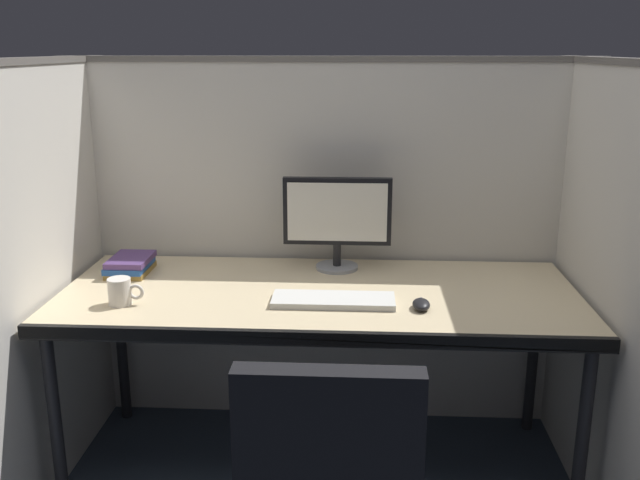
# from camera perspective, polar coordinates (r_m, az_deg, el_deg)

# --- Properties ---
(cubicle_partition_rear) EXTENTS (2.21, 0.06, 1.57)m
(cubicle_partition_rear) POSITION_cam_1_polar(r_m,az_deg,el_deg) (2.98, 0.44, -0.39)
(cubicle_partition_rear) COLOR beige
(cubicle_partition_rear) RESTS_ON ground
(cubicle_partition_left) EXTENTS (0.06, 1.41, 1.57)m
(cubicle_partition_left) POSITION_cam_1_polar(r_m,az_deg,el_deg) (2.71, -21.77, -3.19)
(cubicle_partition_left) COLOR beige
(cubicle_partition_left) RESTS_ON ground
(cubicle_partition_right) EXTENTS (0.06, 1.41, 1.57)m
(cubicle_partition_right) POSITION_cam_1_polar(r_m,az_deg,el_deg) (2.60, 22.32, -4.00)
(cubicle_partition_right) COLOR beige
(cubicle_partition_right) RESTS_ON ground
(desk) EXTENTS (1.90, 0.80, 0.74)m
(desk) POSITION_cam_1_polar(r_m,az_deg,el_deg) (2.58, -0.08, -5.30)
(desk) COLOR beige
(desk) RESTS_ON ground
(monitor_center) EXTENTS (0.43, 0.17, 0.37)m
(monitor_center) POSITION_cam_1_polar(r_m,az_deg,el_deg) (2.76, 1.42, 1.90)
(monitor_center) COLOR gray
(monitor_center) RESTS_ON desk
(keyboard_main) EXTENTS (0.43, 0.15, 0.02)m
(keyboard_main) POSITION_cam_1_polar(r_m,az_deg,el_deg) (2.44, 1.11, -4.96)
(keyboard_main) COLOR silver
(keyboard_main) RESTS_ON desk
(computer_mouse) EXTENTS (0.06, 0.10, 0.04)m
(computer_mouse) POSITION_cam_1_polar(r_m,az_deg,el_deg) (2.41, 8.31, -5.25)
(computer_mouse) COLOR black
(computer_mouse) RESTS_ON desk
(coffee_mug) EXTENTS (0.13, 0.08, 0.09)m
(coffee_mug) POSITION_cam_1_polar(r_m,az_deg,el_deg) (2.52, -16.05, -4.09)
(coffee_mug) COLOR silver
(coffee_mug) RESTS_ON desk
(book_stack) EXTENTS (0.16, 0.21, 0.07)m
(book_stack) POSITION_cam_1_polar(r_m,az_deg,el_deg) (2.86, -15.31, -1.98)
(book_stack) COLOR olive
(book_stack) RESTS_ON desk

